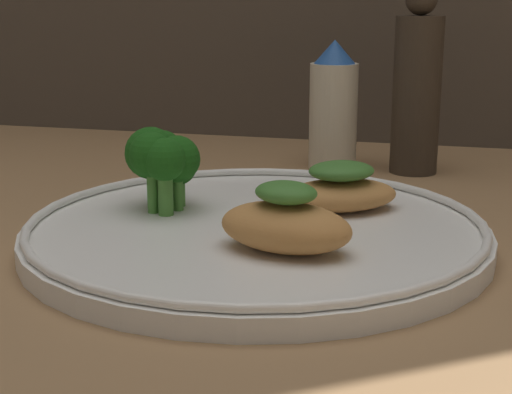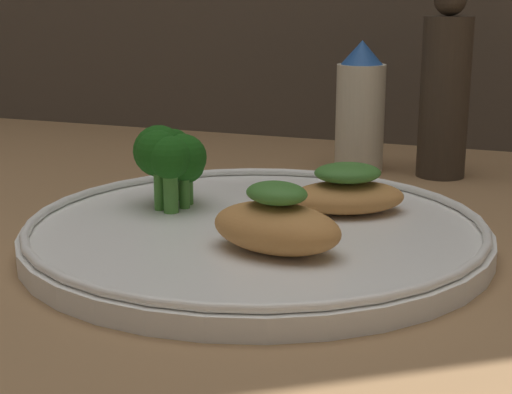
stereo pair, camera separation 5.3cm
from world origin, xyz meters
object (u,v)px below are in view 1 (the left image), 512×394
object	(u,v)px
plate	(256,231)
broccoli_bunch	(162,158)
sauce_bottle	(333,108)
pepper_grinder	(417,89)

from	to	relation	value
plate	broccoli_bunch	xyz separation A→B (cm)	(-7.58, 2.24, 4.22)
broccoli_bunch	sauce_bottle	distance (cm)	24.97
broccoli_bunch	sauce_bottle	size ratio (longest dim) A/B	0.50
sauce_bottle	pepper_grinder	distance (cm)	8.15
sauce_bottle	broccoli_bunch	bearing A→B (deg)	-110.25
plate	pepper_grinder	distance (cm)	28.07
plate	sauce_bottle	xyz separation A→B (cm)	(1.06, 25.65, 4.98)
plate	broccoli_bunch	size ratio (longest dim) A/B	5.10
pepper_grinder	plate	bearing A→B (deg)	-109.21
sauce_bottle	pepper_grinder	size ratio (longest dim) A/B	0.71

